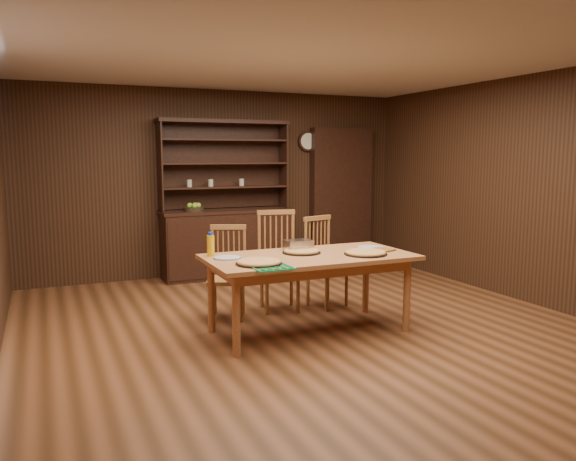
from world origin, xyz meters
name	(u,v)px	position (x,y,z in m)	size (l,w,h in m)	color
floor	(314,331)	(0.00, 0.00, 0.00)	(6.00, 6.00, 0.00)	brown
room_shell	(315,168)	(0.00, 0.00, 1.58)	(6.00, 6.00, 6.00)	beige
china_hutch	(227,234)	(0.00, 2.75, 0.60)	(1.84, 0.52, 2.17)	black
doorway	(341,197)	(1.90, 2.90, 1.05)	(1.00, 0.18, 2.10)	black
wall_clock	(308,141)	(1.35, 2.96, 1.90)	(0.30, 0.05, 0.30)	black
dining_table	(309,263)	(-0.05, 0.01, 0.67)	(1.96, 0.98, 0.75)	#BC7341
chair_left	(228,269)	(-0.60, 0.83, 0.51)	(0.51, 0.50, 0.97)	#9D6A36
chair_center	(278,257)	(0.00, 0.90, 0.58)	(0.52, 0.51, 1.09)	#9D6A36
chair_right	(323,258)	(0.52, 0.83, 0.53)	(0.51, 0.50, 1.01)	#9D6A36
pizza_left	(259,262)	(-0.65, -0.22, 0.77)	(0.41, 0.41, 0.04)	black
pizza_right	(366,253)	(0.45, -0.18, 0.77)	(0.41, 0.41, 0.04)	black
pizza_center	(302,251)	(-0.07, 0.14, 0.77)	(0.37, 0.37, 0.04)	black
cooling_rack	(271,267)	(-0.61, -0.41, 0.76)	(0.31, 0.31, 0.01)	#0B9B4F
plate_left	(227,258)	(-0.82, 0.15, 0.76)	(0.26, 0.26, 0.02)	beige
plate_right	(370,247)	(0.69, 0.11, 0.76)	(0.28, 0.28, 0.02)	beige
foil_dish	(298,245)	(-0.03, 0.30, 0.80)	(0.26, 0.19, 0.10)	silver
juice_bottle	(211,245)	(-0.92, 0.33, 0.86)	(0.07, 0.07, 0.23)	#E7A70C
pot_holder_a	(381,250)	(0.71, -0.06, 0.76)	(0.21, 0.21, 0.02)	red
pot_holder_b	(366,248)	(0.62, 0.09, 0.76)	(0.18, 0.18, 0.01)	red
fruit_bowl	(194,208)	(-0.48, 2.69, 0.98)	(0.27, 0.27, 0.12)	black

